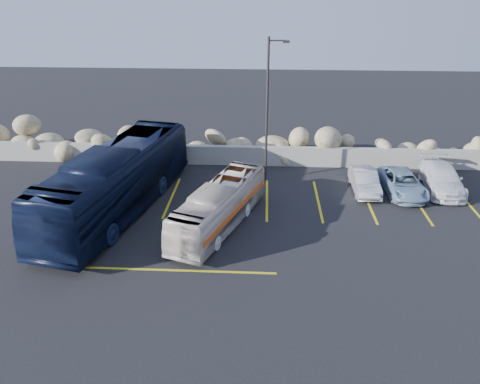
# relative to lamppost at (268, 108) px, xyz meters

# --- Properties ---
(ground) EXTENTS (90.00, 90.00, 0.00)m
(ground) POSITION_rel_lamppost_xyz_m (-2.56, -9.50, -4.30)
(ground) COLOR black
(ground) RESTS_ON ground
(seawall) EXTENTS (60.00, 0.40, 1.20)m
(seawall) POSITION_rel_lamppost_xyz_m (-2.56, 2.50, -3.70)
(seawall) COLOR gray
(seawall) RESTS_ON ground
(riprap_pile) EXTENTS (54.00, 2.80, 2.60)m
(riprap_pile) POSITION_rel_lamppost_xyz_m (-2.56, 3.70, -3.00)
(riprap_pile) COLOR #887B59
(riprap_pile) RESTS_ON ground
(parking_lines) EXTENTS (18.16, 9.36, 0.01)m
(parking_lines) POSITION_rel_lamppost_xyz_m (2.09, -3.93, -4.29)
(parking_lines) COLOR gold
(parking_lines) RESTS_ON ground
(lamppost) EXTENTS (1.14, 0.18, 8.00)m
(lamppost) POSITION_rel_lamppost_xyz_m (0.00, 0.00, 0.00)
(lamppost) COLOR #302D2B
(lamppost) RESTS_ON ground
(vintage_bus) EXTENTS (4.19, 7.65, 2.09)m
(vintage_bus) POSITION_rel_lamppost_xyz_m (-2.18, -5.52, -3.25)
(vintage_bus) COLOR silver
(vintage_bus) RESTS_ON ground
(tour_coach) EXTENTS (5.15, 12.17, 3.30)m
(tour_coach) POSITION_rel_lamppost_xyz_m (-7.35, -4.13, -2.64)
(tour_coach) COLOR black
(tour_coach) RESTS_ON ground
(car_b) EXTENTS (1.27, 3.60, 1.19)m
(car_b) POSITION_rel_lamppost_xyz_m (5.38, -1.13, -3.70)
(car_b) COLOR #AEAFB3
(car_b) RESTS_ON ground
(car_c) EXTENTS (2.25, 4.72, 1.33)m
(car_c) POSITION_rel_lamppost_xyz_m (9.66, -0.67, -3.63)
(car_c) COLOR white
(car_c) RESTS_ON ground
(car_d) EXTENTS (2.17, 4.29, 1.16)m
(car_d) POSITION_rel_lamppost_xyz_m (7.37, -1.29, -3.71)
(car_d) COLOR #7D98B1
(car_d) RESTS_ON ground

